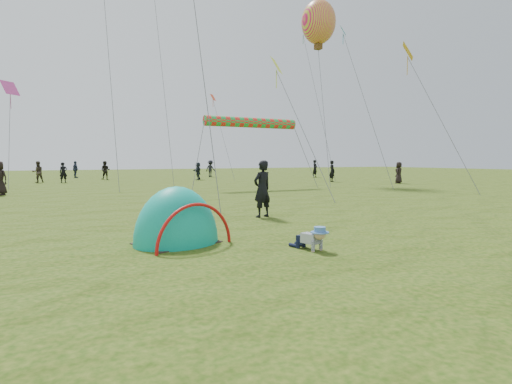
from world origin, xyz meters
name	(u,v)px	position (x,y,z in m)	size (l,w,h in m)	color
ground	(354,245)	(0.00, 0.00, 0.00)	(140.00, 140.00, 0.00)	#153706
crawling_toddler	(312,238)	(-1.11, -0.02, 0.26)	(0.47, 0.67, 0.51)	black
popup_tent	(177,243)	(-3.36, 1.90, 0.00)	(1.93, 1.59, 2.50)	#0A9682
standing_adult	(262,189)	(0.16, 4.52, 0.90)	(0.66, 0.43, 1.80)	black
crowd_person_0	(332,171)	(14.73, 19.65, 0.87)	(0.64, 0.42, 1.75)	black
crowd_person_1	(38,172)	(-6.71, 29.31, 0.85)	(0.82, 0.64, 1.70)	#3A3027
crowd_person_3	(211,169)	(9.13, 32.87, 0.88)	(1.13, 0.65, 1.75)	black
crowd_person_4	(399,173)	(17.96, 15.61, 0.82)	(0.81, 0.52, 1.65)	black
crowd_person_6	(63,172)	(-4.91, 28.45, 0.80)	(0.59, 0.39, 1.61)	black
crowd_person_7	(105,170)	(-1.37, 31.99, 0.84)	(0.82, 0.64, 1.69)	black
crowd_person_8	(75,169)	(-3.60, 37.09, 0.84)	(0.98, 0.41, 1.67)	#283149
crowd_person_11	(198,171)	(6.01, 27.78, 0.79)	(1.47, 0.47, 1.58)	#1B232B
crowd_person_12	(315,169)	(18.27, 26.97, 0.89)	(0.65, 0.43, 1.78)	black
balloon_kite	(318,25)	(13.10, 19.52, 12.24)	(2.66, 2.66, 3.72)	#C4D51C
rainbow_tube_kite	(251,123)	(5.67, 16.33, 4.17)	(0.64, 0.64, 6.28)	red
diamond_kite_1	(213,97)	(8.23, 29.66, 7.74)	(0.71, 0.71, 0.00)	#FB4B28
diamond_kite_2	(276,65)	(4.87, 11.78, 6.72)	(0.94, 0.94, 0.00)	#EAFA36
diamond_kite_7	(408,51)	(13.72, 11.22, 8.36)	(1.14, 1.14, 0.00)	orange
diamond_kite_9	(303,32)	(15.22, 24.80, 13.43)	(0.84, 0.84, 0.00)	#1D8734
diamond_kite_10	(343,31)	(12.71, 16.07, 10.76)	(0.74, 0.74, 0.00)	#1E94D1
diamond_kite_11	(10,88)	(-8.16, 27.14, 6.91)	(1.17, 1.17, 0.00)	#DA3E9D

